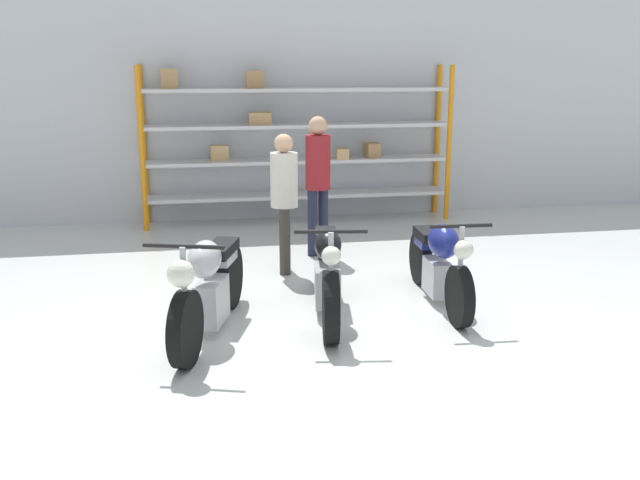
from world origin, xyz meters
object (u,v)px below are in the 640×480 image
motorcycle_black (328,273)px  motorcycle_blue (439,262)px  motorcycle_silver (209,286)px  person_browsing (318,174)px  person_near_rack (284,192)px  shelving_rack (293,139)px

motorcycle_black → motorcycle_blue: motorcycle_black is taller
motorcycle_blue → motorcycle_silver: bearing=-76.7°
person_browsing → person_near_rack: size_ratio=1.08×
person_browsing → motorcycle_blue: bearing=172.4°
motorcycle_blue → person_browsing: person_browsing is taller
motorcycle_black → motorcycle_blue: bearing=105.9°
motorcycle_silver → motorcycle_blue: (2.36, 0.45, -0.01)m
motorcycle_silver → motorcycle_black: motorcycle_silver is taller
person_browsing → motorcycle_silver: bearing=120.4°
shelving_rack → motorcycle_silver: shelving_rack is taller
shelving_rack → motorcycle_blue: (0.91, -4.21, -0.84)m
shelving_rack → motorcycle_blue: shelving_rack is taller
shelving_rack → motorcycle_silver: size_ratio=2.31×
motorcycle_blue → motorcycle_black: bearing=-80.0°
shelving_rack → person_near_rack: shelving_rack is taller
motorcycle_blue → person_near_rack: (-1.42, 1.41, 0.52)m
motorcycle_black → person_browsing: size_ratio=1.14×
motorcycle_black → person_browsing: person_browsing is taller
motorcycle_black → person_near_rack: person_near_rack is taller
motorcycle_black → motorcycle_blue: 1.21m
motorcycle_black → person_near_rack: size_ratio=1.23×
shelving_rack → person_browsing: 2.08m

